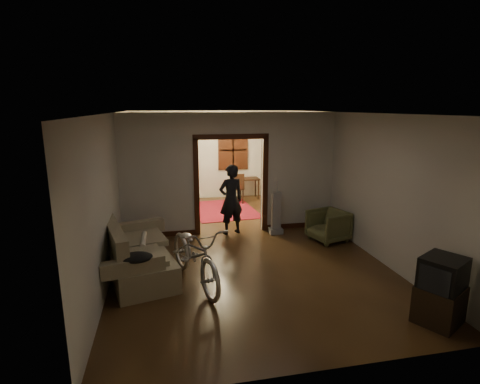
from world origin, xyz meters
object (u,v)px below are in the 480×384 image
object	(u,v)px
sofa	(137,248)
bicycle	(195,254)
person	(231,200)
locker	(172,172)
desk	(245,189)
armchair	(328,226)

from	to	relation	value
sofa	bicycle	xyz separation A→B (m)	(0.97, -0.57, 0.04)
sofa	person	world-z (taller)	person
locker	desk	bearing A→B (deg)	-18.43
bicycle	person	bearing A→B (deg)	50.19
person	locker	distance (m)	3.64
desk	locker	bearing A→B (deg)	168.21
bicycle	armchair	xyz separation A→B (m)	(3.07, 1.48, -0.19)
armchair	person	xyz separation A→B (m)	(-2.02, 0.91, 0.48)
locker	desk	size ratio (longest dim) A/B	2.08
person	desk	xyz separation A→B (m)	(1.06, 3.29, -0.49)
sofa	armchair	world-z (taller)	sofa
armchair	desk	bearing A→B (deg)	176.30
bicycle	desk	xyz separation A→B (m)	(2.11, 5.69, -0.20)
person	desk	world-z (taller)	person
locker	armchair	bearing A→B (deg)	-68.28
sofa	desk	bearing A→B (deg)	44.57
sofa	person	bearing A→B (deg)	27.70
armchair	desk	distance (m)	4.31
sofa	bicycle	world-z (taller)	bicycle
bicycle	sofa	bearing A→B (deg)	133.26
sofa	locker	world-z (taller)	locker
bicycle	armchair	size ratio (longest dim) A/B	2.67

